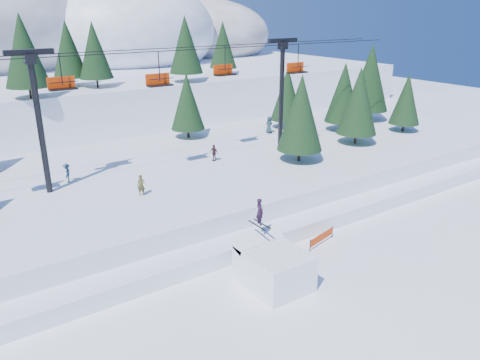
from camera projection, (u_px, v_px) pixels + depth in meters
ground at (300, 296)px, 26.51m from camera, size 160.00×160.00×0.00m
mid_shelf at (161, 184)px, 40.03m from camera, size 70.00×22.00×2.50m
berm at (224, 234)px, 32.52m from camera, size 70.00×6.00×1.10m
jump_kicker at (273, 266)px, 27.31m from camera, size 3.21×4.41×4.92m
chairlift at (161, 88)px, 37.55m from camera, size 47.00×3.21×10.28m
conifer_stand at (162, 115)px, 39.10m from camera, size 62.49×16.64×9.14m
distant_skiers at (153, 160)px, 39.43m from camera, size 32.41×10.09×1.84m
banner_near at (322, 237)px, 32.14m from camera, size 2.78×0.72×0.90m
banner_far at (348, 206)px, 37.22m from camera, size 2.73×0.90×0.90m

